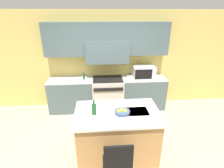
# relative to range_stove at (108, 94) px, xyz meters

# --- Properties ---
(ground_plane) EXTENTS (10.00, 10.00, 0.00)m
(ground_plane) POSITION_rel_range_stove_xyz_m (-0.00, -1.71, -0.46)
(ground_plane) COLOR tan
(back_cabinetry) EXTENTS (10.00, 0.46, 2.70)m
(back_cabinetry) POSITION_rel_range_stove_xyz_m (-0.00, 0.27, 1.13)
(back_cabinetry) COLOR #DBC166
(back_cabinetry) RESTS_ON ground_plane
(back_counter) EXTENTS (3.25, 0.62, 0.92)m
(back_counter) POSITION_rel_range_stove_xyz_m (0.00, 0.02, -0.00)
(back_counter) COLOR #4C6066
(back_counter) RESTS_ON ground_plane
(range_stove) EXTENTS (0.85, 0.70, 0.92)m
(range_stove) POSITION_rel_range_stove_xyz_m (0.00, 0.00, 0.00)
(range_stove) COLOR beige
(range_stove) RESTS_ON ground_plane
(microwave) EXTENTS (0.59, 0.41, 0.33)m
(microwave) POSITION_rel_range_stove_xyz_m (1.01, 0.02, 0.62)
(microwave) COLOR silver
(microwave) RESTS_ON back_counter
(kitchen_island) EXTENTS (1.56, 0.98, 0.94)m
(kitchen_island) POSITION_rel_range_stove_xyz_m (0.08, -1.78, 0.01)
(kitchen_island) COLOR #B7844C
(kitchen_island) RESTS_ON ground_plane
(island_chair) EXTENTS (0.42, 0.40, 1.01)m
(island_chair) POSITION_rel_range_stove_xyz_m (-0.01, -2.63, 0.11)
(island_chair) COLOR black
(island_chair) RESTS_ON ground_plane
(wine_bottle) EXTENTS (0.09, 0.09, 0.28)m
(wine_bottle) POSITION_rel_range_stove_xyz_m (-0.34, -1.81, 0.58)
(wine_bottle) COLOR #194723
(wine_bottle) RESTS_ON kitchen_island
(wine_glass_near) EXTENTS (0.07, 0.07, 0.21)m
(wine_glass_near) POSITION_rel_range_stove_xyz_m (-0.04, -1.88, 0.62)
(wine_glass_near) COLOR white
(wine_glass_near) RESTS_ON kitchen_island
(wine_glass_far) EXTENTS (0.07, 0.07, 0.21)m
(wine_glass_far) POSITION_rel_range_stove_xyz_m (-0.15, -1.61, 0.62)
(wine_glass_far) COLOR white
(wine_glass_far) RESTS_ON kitchen_island
(fruit_bowl) EXTENTS (0.28, 0.28, 0.09)m
(fruit_bowl) POSITION_rel_range_stove_xyz_m (0.16, -1.82, 0.51)
(fruit_bowl) COLOR #384C6B
(fruit_bowl) RESTS_ON kitchen_island
(oil_bottle_on_counter) EXTENTS (0.06, 0.06, 0.21)m
(oil_bottle_on_counter) POSITION_rel_range_stove_xyz_m (-0.65, 0.01, 0.54)
(oil_bottle_on_counter) COLOR #194723
(oil_bottle_on_counter) RESTS_ON back_counter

